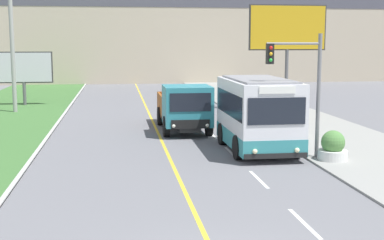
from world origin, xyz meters
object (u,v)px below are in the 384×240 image
(planter_round_near, at_px, (333,147))
(dump_truck, at_px, (185,108))
(city_bus, at_px, (258,115))
(utility_pole_far, at_px, (12,38))
(planter_round_second, at_px, (293,126))
(billboard_large, at_px, (288,31))
(traffic_light_mast, at_px, (302,79))
(billboard_small, at_px, (23,69))

(planter_round_near, bearing_deg, dump_truck, 122.69)
(city_bus, xyz_separation_m, dump_truck, (-2.53, 5.28, -0.33))
(utility_pole_far, distance_m, planter_round_second, 20.17)
(billboard_large, bearing_deg, traffic_light_mast, -105.83)
(billboard_small, bearing_deg, planter_round_near, -54.41)
(planter_round_near, bearing_deg, utility_pole_far, 131.36)
(city_bus, bearing_deg, planter_round_near, -45.18)
(utility_pole_far, distance_m, billboard_small, 4.64)
(utility_pole_far, height_order, planter_round_near, utility_pole_far)
(billboard_large, bearing_deg, dump_truck, -134.03)
(city_bus, height_order, planter_round_second, city_bus)
(city_bus, relative_size, planter_round_near, 4.72)
(dump_truck, distance_m, traffic_light_mast, 8.29)
(city_bus, height_order, planter_round_near, city_bus)
(utility_pole_far, distance_m, billboard_large, 18.72)
(billboard_large, xyz_separation_m, planter_round_second, (-3.16, -10.93, -4.88))
(dump_truck, height_order, planter_round_near, dump_truck)
(billboard_small, height_order, planter_round_second, billboard_small)
(billboard_large, bearing_deg, city_bus, -112.52)
(billboard_small, bearing_deg, city_bus, -55.79)
(city_bus, bearing_deg, utility_pole_far, 130.76)
(planter_round_near, bearing_deg, city_bus, 134.82)
(planter_round_near, bearing_deg, traffic_light_mast, 149.62)
(utility_pole_far, relative_size, billboard_large, 1.36)
(city_bus, bearing_deg, billboard_large, 67.48)
(planter_round_second, bearing_deg, billboard_large, 73.87)
(dump_truck, xyz_separation_m, billboard_large, (8.27, 8.55, 4.23))
(billboard_large, xyz_separation_m, planter_round_near, (-3.31, -16.29, -4.92))
(dump_truck, xyz_separation_m, planter_round_second, (5.11, -2.38, -0.66))
(dump_truck, height_order, traffic_light_mast, traffic_light_mast)
(planter_round_second, bearing_deg, utility_pole_far, 142.04)
(dump_truck, bearing_deg, billboard_large, 45.97)
(city_bus, distance_m, billboard_large, 15.48)
(utility_pole_far, distance_m, traffic_light_mast, 22.10)
(traffic_light_mast, xyz_separation_m, planter_round_second, (1.27, 4.70, -2.64))
(dump_truck, bearing_deg, planter_round_near, -57.31)
(billboard_large, height_order, billboard_small, billboard_large)
(billboard_large, distance_m, planter_round_near, 17.33)
(dump_truck, distance_m, billboard_large, 12.63)
(billboard_small, relative_size, planter_round_near, 3.60)
(utility_pole_far, height_order, planter_round_second, utility_pole_far)
(utility_pole_far, bearing_deg, traffic_light_mast, -49.70)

